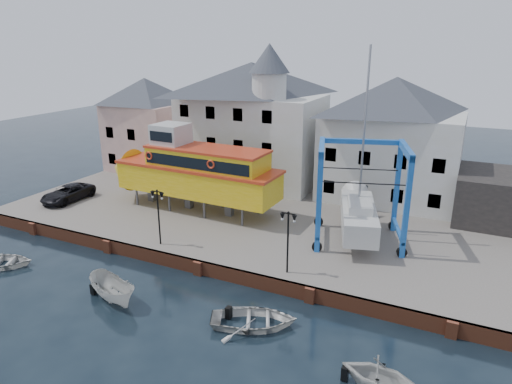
% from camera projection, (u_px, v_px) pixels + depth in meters
% --- Properties ---
extents(ground, '(140.00, 140.00, 0.00)m').
position_uv_depth(ground, '(199.00, 275.00, 31.13)').
color(ground, black).
rests_on(ground, ground).
extents(hardstanding, '(44.00, 22.00, 1.00)m').
position_uv_depth(hardstanding, '(265.00, 215.00, 40.39)').
color(hardstanding, '#615C54').
rests_on(hardstanding, ground).
extents(quay_wall, '(44.00, 0.47, 1.00)m').
position_uv_depth(quay_wall, '(199.00, 267.00, 31.07)').
color(quay_wall, brown).
rests_on(quay_wall, ground).
extents(building_pink, '(8.00, 7.00, 10.30)m').
position_uv_depth(building_pink, '(148.00, 124.00, 51.98)').
color(building_pink, tan).
rests_on(building_pink, hardstanding).
extents(building_white_main, '(14.00, 8.30, 14.00)m').
position_uv_depth(building_white_main, '(252.00, 122.00, 46.56)').
color(building_white_main, beige).
rests_on(building_white_main, hardstanding).
extents(building_white_right, '(12.00, 8.00, 11.20)m').
position_uv_depth(building_white_right, '(392.00, 140.00, 41.63)').
color(building_white_right, beige).
rests_on(building_white_right, hardstanding).
extents(shed_dark, '(8.00, 7.00, 4.00)m').
position_uv_depth(shed_dark, '(509.00, 199.00, 36.95)').
color(shed_dark, black).
rests_on(shed_dark, hardstanding).
extents(lamp_post_left, '(1.12, 0.32, 4.20)m').
position_uv_depth(lamp_post_left, '(158.00, 203.00, 32.49)').
color(lamp_post_left, black).
rests_on(lamp_post_left, hardstanding).
extents(lamp_post_right, '(1.12, 0.32, 4.20)m').
position_uv_depth(lamp_post_right, '(288.00, 227.00, 28.39)').
color(lamp_post_right, black).
rests_on(lamp_post_right, hardstanding).
extents(tour_boat, '(17.11, 4.56, 7.40)m').
position_uv_depth(tour_boat, '(188.00, 170.00, 39.65)').
color(tour_boat, '#59595E').
rests_on(tour_boat, hardstanding).
extents(travel_lift, '(7.69, 9.53, 13.96)m').
position_uv_depth(travel_lift, '(358.00, 207.00, 34.17)').
color(travel_lift, '#0D4AA7').
rests_on(travel_lift, hardstanding).
extents(van, '(2.44, 5.22, 1.44)m').
position_uv_depth(van, '(68.00, 193.00, 42.35)').
color(van, black).
rests_on(van, hardstanding).
extents(motorboat_a, '(4.64, 2.98, 1.68)m').
position_uv_depth(motorboat_a, '(114.00, 300.00, 28.05)').
color(motorboat_a, silver).
rests_on(motorboat_a, ground).
extents(motorboat_b, '(5.79, 5.10, 1.00)m').
position_uv_depth(motorboat_b, '(254.00, 326.00, 25.55)').
color(motorboat_b, silver).
rests_on(motorboat_b, ground).
extents(motorboat_d, '(5.32, 4.80, 0.91)m').
position_uv_depth(motorboat_d, '(1.00, 266.00, 32.31)').
color(motorboat_d, silver).
rests_on(motorboat_d, ground).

